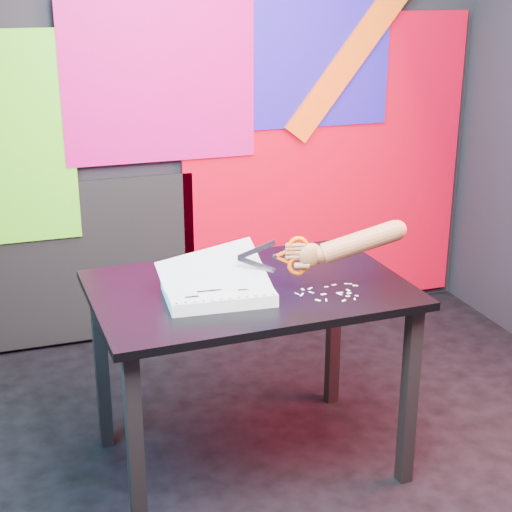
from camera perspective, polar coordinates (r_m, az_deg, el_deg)
name	(u,v)px	position (r m, az deg, el deg)	size (l,w,h in m)	color
room	(329,128)	(2.61, 5.30, 9.26)	(3.01, 3.01, 2.71)	black
backdrop	(222,155)	(4.05, -2.50, 7.36)	(2.88, 0.05, 2.08)	red
work_table	(249,310)	(2.91, -0.50, -3.94)	(1.16, 0.79, 0.75)	black
printout_stack	(218,291)	(2.76, -2.78, -2.56)	(0.39, 0.30, 0.19)	silver
scissors	(293,256)	(2.76, 2.71, -0.01)	(0.25, 0.07, 0.15)	#A5A9BA
hand_forearm	(352,244)	(2.78, 6.98, 0.87)	(0.41, 0.14, 0.17)	#B15D3A
paper_clippings	(331,292)	(2.82, 5.45, -2.66)	(0.25, 0.16, 0.00)	white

